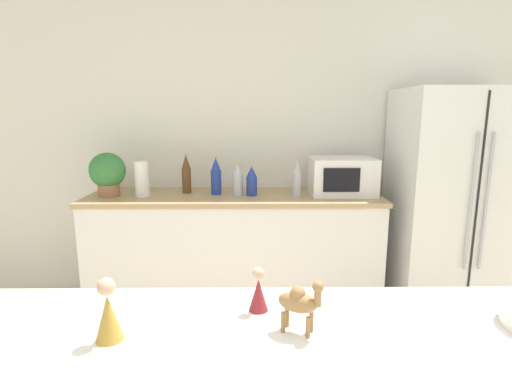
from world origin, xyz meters
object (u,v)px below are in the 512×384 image
back_bottle_2 (186,174)px  camel_figurine (300,301)px  back_bottle_4 (297,179)px  back_bottle_1 (216,176)px  wise_man_figurine_blue (108,314)px  back_bottle_3 (238,180)px  refrigerator (451,203)px  paper_towel_roll (142,179)px  potted_plant (108,173)px  microwave (342,176)px  wise_man_figurine_crimson (258,292)px  back_bottle_0 (252,181)px

back_bottle_2 → camel_figurine: bearing=-73.1°
back_bottle_2 → back_bottle_4: back_bottle_2 is taller
back_bottle_1 → camel_figurine: back_bottle_1 is taller
back_bottle_1 → wise_man_figurine_blue: 2.07m
back_bottle_3 → camel_figurine: 2.01m
refrigerator → paper_towel_roll: refrigerator is taller
refrigerator → potted_plant: (-2.58, 0.02, 0.24)m
potted_plant → back_bottle_1: size_ratio=1.12×
potted_plant → microwave: bearing=2.0°
back_bottle_1 → wise_man_figurine_crimson: bearing=-81.3°
camel_figurine → wise_man_figurine_crimson: 0.16m
back_bottle_3 → wise_man_figurine_crimson: 1.88m
paper_towel_roll → wise_man_figurine_blue: 2.05m
camel_figurine → back_bottle_1: bearing=101.1°
back_bottle_2 → paper_towel_roll: bearing=-158.7°
potted_plant → back_bottle_4: 1.41m
back_bottle_3 → wise_man_figurine_blue: size_ratio=1.51×
potted_plant → refrigerator: bearing=-0.4°
microwave → paper_towel_roll: bearing=-177.3°
back_bottle_1 → back_bottle_4: size_ratio=1.04×
refrigerator → paper_towel_roll: size_ratio=6.49×
back_bottle_3 → wise_man_figurine_blue: back_bottle_3 is taller
back_bottle_2 → back_bottle_3: bearing=-13.5°
paper_towel_roll → back_bottle_1: 0.55m
potted_plant → wise_man_figurine_crimson: 2.16m
back_bottle_2 → wise_man_figurine_crimson: back_bottle_2 is taller
refrigerator → potted_plant: 2.59m
microwave → wise_man_figurine_crimson: bearing=-109.2°
potted_plant → back_bottle_3: bearing=1.1°
paper_towel_roll → back_bottle_0: paper_towel_roll is taller
camel_figurine → microwave: bearing=74.6°
back_bottle_2 → wise_man_figurine_blue: back_bottle_2 is taller
back_bottle_3 → back_bottle_4: 0.44m
refrigerator → potted_plant: refrigerator is taller
paper_towel_roll → back_bottle_1: bearing=7.4°
paper_towel_roll → wise_man_figurine_blue: (0.46, -2.00, -0.01)m
paper_towel_roll → microwave: size_ratio=0.54×
back_bottle_1 → wise_man_figurine_blue: (-0.09, -2.07, -0.02)m
paper_towel_roll → back_bottle_4: bearing=-0.5°
back_bottle_3 → wise_man_figurine_blue: bearing=-97.2°
microwave → wise_man_figurine_blue: (-1.05, -2.07, -0.02)m
refrigerator → microwave: (-0.82, 0.08, 0.20)m
back_bottle_0 → wise_man_figurine_blue: size_ratio=1.37×
back_bottle_1 → back_bottle_2: size_ratio=0.94×
refrigerator → back_bottle_0: (-1.51, 0.03, 0.17)m
back_bottle_0 → back_bottle_1: size_ratio=0.79×
back_bottle_4 → wise_man_figurine_blue: (-0.70, -1.99, -0.02)m
paper_towel_roll → wise_man_figurine_crimson: size_ratio=1.95×
back_bottle_0 → back_bottle_1: 0.28m
back_bottle_1 → back_bottle_4: back_bottle_1 is taller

